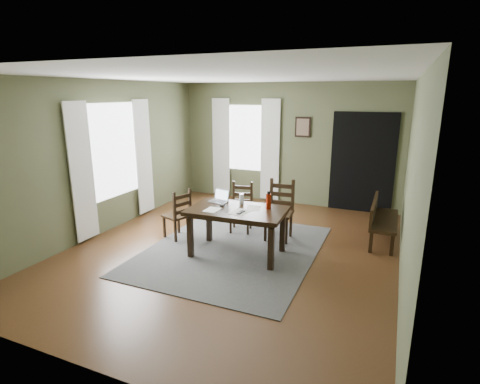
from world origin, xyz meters
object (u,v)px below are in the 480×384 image
at_px(dining_table, 237,215).
at_px(chair_end, 178,215).
at_px(bench, 381,217).
at_px(chair_back_right, 280,211).
at_px(laptop, 220,198).
at_px(chair_back_left, 241,208).
at_px(water_bottle, 268,201).

relative_size(dining_table, chair_end, 1.73).
height_order(chair_end, bench, chair_end).
relative_size(chair_back_right, laptop, 3.12).
relative_size(dining_table, chair_back_left, 1.72).
height_order(bench, water_bottle, water_bottle).
height_order(chair_end, laptop, laptop).
distance_m(chair_end, bench, 3.45).
bearing_deg(chair_back_right, water_bottle, -90.64).
relative_size(bench, laptop, 3.93).
bearing_deg(chair_end, bench, 130.75).
bearing_deg(laptop, bench, 37.51).
bearing_deg(chair_end, water_bottle, 109.17).
xyz_separation_m(chair_back_left, chair_back_right, (0.76, -0.09, 0.06)).
bearing_deg(water_bottle, bench, 38.36).
bearing_deg(chair_end, laptop, 113.20).
relative_size(dining_table, laptop, 4.65).
xyz_separation_m(dining_table, bench, (2.02, 1.45, -0.22)).
relative_size(chair_back_right, water_bottle, 3.71).
height_order(dining_table, water_bottle, water_bottle).
bearing_deg(bench, chair_back_right, 108.28).
bearing_deg(dining_table, laptop, 145.37).
xyz_separation_m(chair_end, water_bottle, (1.64, -0.02, 0.44)).
bearing_deg(dining_table, water_bottle, 21.27).
relative_size(chair_end, bench, 0.68).
height_order(bench, laptop, laptop).
bearing_deg(chair_back_left, laptop, -107.59).
distance_m(chair_back_right, bench, 1.71).
height_order(chair_back_left, water_bottle, water_bottle).
bearing_deg(water_bottle, dining_table, -155.69).
xyz_separation_m(bench, water_bottle, (-1.58, -1.25, 0.44)).
distance_m(dining_table, chair_back_left, 1.09).
relative_size(dining_table, water_bottle, 5.53).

